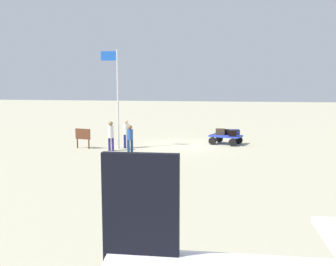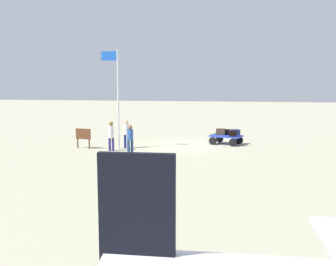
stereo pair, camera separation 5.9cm
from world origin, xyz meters
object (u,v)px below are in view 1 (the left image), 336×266
(suitcase_navy, at_px, (234,132))
(suitcase_olive, at_px, (220,132))
(suitcase_tan, at_px, (228,132))
(signboard, at_px, (83,136))
(worker_trailing, at_px, (126,132))
(suitcase_grey, at_px, (232,133))
(worker_lead, at_px, (130,138))
(worker_supervisor, at_px, (111,134))
(flagpole, at_px, (116,91))
(luggage_cart, at_px, (225,137))

(suitcase_navy, xyz_separation_m, suitcase_olive, (0.89, 0.03, 0.02))
(suitcase_tan, xyz_separation_m, suitcase_olive, (0.49, 0.24, 0.03))
(suitcase_navy, bearing_deg, signboard, 20.22)
(worker_trailing, bearing_deg, suitcase_olive, -153.73)
(suitcase_grey, xyz_separation_m, worker_trailing, (6.23, 2.08, 0.21))
(suitcase_tan, relative_size, suitcase_grey, 1.04)
(worker_lead, bearing_deg, worker_supervisor, -41.35)
(worker_trailing, height_order, worker_supervisor, worker_supervisor)
(suitcase_tan, relative_size, worker_trailing, 0.29)
(suitcase_navy, xyz_separation_m, suitcase_grey, (0.11, 0.64, 0.01))
(suitcase_navy, xyz_separation_m, worker_lead, (5.45, 5.06, 0.20))
(suitcase_grey, height_order, worker_lead, worker_lead)
(suitcase_tan, distance_m, worker_supervisor, 7.66)
(flagpole, relative_size, signboard, 4.89)
(suitcase_olive, xyz_separation_m, worker_supervisor, (6.06, 3.71, 0.19))
(worker_lead, height_order, worker_trailing, worker_trailing)
(suitcase_tan, bearing_deg, suitcase_navy, 152.22)
(worker_lead, relative_size, worker_supervisor, 0.98)
(luggage_cart, xyz_separation_m, signboard, (8.29, 3.11, 0.34))
(suitcase_olive, xyz_separation_m, flagpole, (6.00, 2.80, 2.64))
(luggage_cart, relative_size, suitcase_navy, 3.09)
(luggage_cart, bearing_deg, suitcase_grey, 132.03)
(worker_lead, bearing_deg, luggage_cart, -134.88)
(flagpole, xyz_separation_m, signboard, (1.96, 0.43, -2.64))
(flagpole, bearing_deg, luggage_cart, -157.10)
(worker_lead, relative_size, worker_trailing, 0.99)
(suitcase_navy, xyz_separation_m, suitcase_tan, (0.39, -0.21, -0.01))
(suitcase_tan, relative_size, suitcase_olive, 0.83)
(suitcase_grey, bearing_deg, luggage_cart, -47.97)
(suitcase_olive, bearing_deg, worker_supervisor, 31.48)
(luggage_cart, height_order, worker_supervisor, worker_supervisor)
(suitcase_navy, xyz_separation_m, signboard, (8.85, 3.26, 0.02))
(luggage_cart, xyz_separation_m, suitcase_olive, (0.33, -0.12, 0.35))
(signboard, bearing_deg, suitcase_tan, -157.70)
(signboard, bearing_deg, flagpole, -167.56)
(suitcase_navy, bearing_deg, suitcase_tan, -27.78)
(worker_lead, height_order, worker_supervisor, worker_supervisor)
(worker_lead, distance_m, flagpole, 3.62)
(suitcase_tan, distance_m, flagpole, 7.65)
(worker_lead, distance_m, worker_supervisor, 2.00)
(worker_supervisor, bearing_deg, luggage_cart, -150.69)
(suitcase_olive, distance_m, signboard, 8.59)
(flagpole, height_order, signboard, flagpole)
(luggage_cart, xyz_separation_m, flagpole, (6.34, 2.68, 2.99))
(flagpole, bearing_deg, suitcase_tan, -154.95)
(suitcase_grey, bearing_deg, worker_trailing, 18.45)
(luggage_cart, distance_m, worker_supervisor, 7.36)
(luggage_cart, distance_m, flagpole, 7.50)
(luggage_cart, distance_m, suitcase_tan, 0.50)
(worker_lead, relative_size, flagpole, 0.29)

